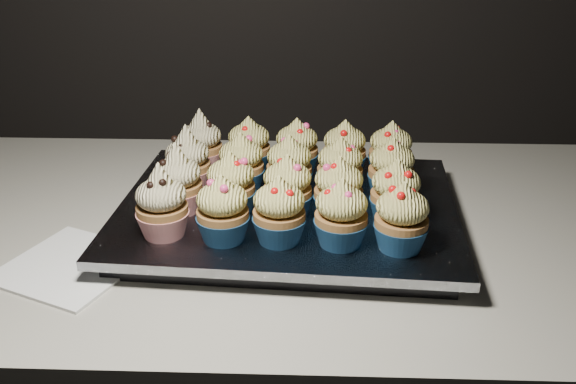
% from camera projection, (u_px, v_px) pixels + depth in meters
% --- Properties ---
extents(worktop, '(2.44, 0.64, 0.04)m').
position_uv_depth(worktop, '(206.00, 229.00, 0.90)').
color(worktop, beige).
rests_on(worktop, cabinet).
extents(napkin, '(0.19, 0.19, 0.00)m').
position_uv_depth(napkin, '(72.00, 266.00, 0.77)').
color(napkin, white).
rests_on(napkin, worktop).
extents(baking_tray, '(0.43, 0.34, 0.02)m').
position_uv_depth(baking_tray, '(288.00, 218.00, 0.86)').
color(baking_tray, black).
rests_on(baking_tray, worktop).
extents(foil_lining, '(0.46, 0.37, 0.01)m').
position_uv_depth(foil_lining, '(288.00, 207.00, 0.86)').
color(foil_lining, silver).
rests_on(foil_lining, baking_tray).
extents(cupcake_0, '(0.06, 0.06, 0.10)m').
position_uv_depth(cupcake_0, '(162.00, 205.00, 0.76)').
color(cupcake_0, red).
rests_on(cupcake_0, foil_lining).
extents(cupcake_1, '(0.06, 0.06, 0.08)m').
position_uv_depth(cupcake_1, '(223.00, 211.00, 0.75)').
color(cupcake_1, navy).
rests_on(cupcake_1, foil_lining).
extents(cupcake_2, '(0.06, 0.06, 0.08)m').
position_uv_depth(cupcake_2, '(279.00, 212.00, 0.74)').
color(cupcake_2, navy).
rests_on(cupcake_2, foil_lining).
extents(cupcake_3, '(0.06, 0.06, 0.08)m').
position_uv_depth(cupcake_3, '(341.00, 215.00, 0.74)').
color(cupcake_3, navy).
rests_on(cupcake_3, foil_lining).
extents(cupcake_4, '(0.06, 0.06, 0.08)m').
position_uv_depth(cupcake_4, '(402.00, 219.00, 0.73)').
color(cupcake_4, navy).
rests_on(cupcake_4, foil_lining).
extents(cupcake_5, '(0.06, 0.06, 0.10)m').
position_uv_depth(cupcake_5, '(178.00, 182.00, 0.82)').
color(cupcake_5, red).
rests_on(cupcake_5, foil_lining).
extents(cupcake_6, '(0.06, 0.06, 0.08)m').
position_uv_depth(cupcake_6, '(231.00, 185.00, 0.81)').
color(cupcake_6, navy).
rests_on(cupcake_6, foil_lining).
extents(cupcake_7, '(0.06, 0.06, 0.08)m').
position_uv_depth(cupcake_7, '(287.00, 189.00, 0.80)').
color(cupcake_7, navy).
rests_on(cupcake_7, foil_lining).
extents(cupcake_8, '(0.06, 0.06, 0.08)m').
position_uv_depth(cupcake_8, '(339.00, 191.00, 0.80)').
color(cupcake_8, navy).
rests_on(cupcake_8, foil_lining).
extents(cupcake_9, '(0.06, 0.06, 0.08)m').
position_uv_depth(cupcake_9, '(395.00, 193.00, 0.79)').
color(cupcake_9, navy).
rests_on(cupcake_9, foil_lining).
extents(cupcake_10, '(0.06, 0.06, 0.10)m').
position_uv_depth(cupcake_10, '(188.00, 162.00, 0.88)').
color(cupcake_10, red).
rests_on(cupcake_10, foil_lining).
extents(cupcake_11, '(0.06, 0.06, 0.08)m').
position_uv_depth(cupcake_11, '(241.00, 164.00, 0.88)').
color(cupcake_11, navy).
rests_on(cupcake_11, foil_lining).
extents(cupcake_12, '(0.06, 0.06, 0.08)m').
position_uv_depth(cupcake_12, '(289.00, 167.00, 0.87)').
color(cupcake_12, navy).
rests_on(cupcake_12, foil_lining).
extents(cupcake_13, '(0.06, 0.06, 0.08)m').
position_uv_depth(cupcake_13, '(340.00, 169.00, 0.86)').
color(cupcake_13, navy).
rests_on(cupcake_13, foil_lining).
extents(cupcake_14, '(0.06, 0.06, 0.08)m').
position_uv_depth(cupcake_14, '(391.00, 170.00, 0.86)').
color(cupcake_14, navy).
rests_on(cupcake_14, foil_lining).
extents(cupcake_15, '(0.06, 0.06, 0.10)m').
position_uv_depth(cupcake_15, '(201.00, 144.00, 0.94)').
color(cupcake_15, red).
rests_on(cupcake_15, foil_lining).
extents(cupcake_16, '(0.06, 0.06, 0.08)m').
position_uv_depth(cupcake_16, '(249.00, 147.00, 0.94)').
color(cupcake_16, navy).
rests_on(cupcake_16, foil_lining).
extents(cupcake_17, '(0.06, 0.06, 0.08)m').
position_uv_depth(cupcake_17, '(297.00, 148.00, 0.93)').
color(cupcake_17, navy).
rests_on(cupcake_17, foil_lining).
extents(cupcake_18, '(0.06, 0.06, 0.08)m').
position_uv_depth(cupcake_18, '(344.00, 150.00, 0.92)').
color(cupcake_18, navy).
rests_on(cupcake_18, foil_lining).
extents(cupcake_19, '(0.06, 0.06, 0.08)m').
position_uv_depth(cupcake_19, '(390.00, 152.00, 0.92)').
color(cupcake_19, navy).
rests_on(cupcake_19, foil_lining).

